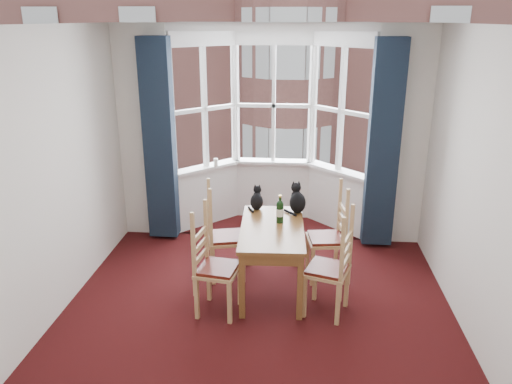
# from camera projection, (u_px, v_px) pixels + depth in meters

# --- Properties ---
(floor) EXTENTS (4.50, 4.50, 0.00)m
(floor) POSITION_uv_depth(u_px,v_px,m) (255.00, 331.00, 4.81)
(floor) COLOR black
(floor) RESTS_ON ground
(ceiling) EXTENTS (4.50, 4.50, 0.00)m
(ceiling) POSITION_uv_depth(u_px,v_px,m) (254.00, 25.00, 3.88)
(ceiling) COLOR white
(ceiling) RESTS_ON floor
(wall_left) EXTENTS (0.00, 4.50, 4.50)m
(wall_left) POSITION_uv_depth(u_px,v_px,m) (35.00, 187.00, 4.51)
(wall_left) COLOR silver
(wall_left) RESTS_ON floor
(wall_right) EXTENTS (0.00, 4.50, 4.50)m
(wall_right) POSITION_uv_depth(u_px,v_px,m) (492.00, 201.00, 4.18)
(wall_right) COLOR silver
(wall_right) RESTS_ON floor
(wall_near) EXTENTS (4.00, 0.00, 4.00)m
(wall_near) POSITION_uv_depth(u_px,v_px,m) (208.00, 361.00, 2.23)
(wall_near) COLOR silver
(wall_near) RESTS_ON floor
(wall_back_pier_left) EXTENTS (0.70, 0.12, 2.80)m
(wall_back_pier_left) POSITION_uv_depth(u_px,v_px,m) (146.00, 134.00, 6.60)
(wall_back_pier_left) COLOR silver
(wall_back_pier_left) RESTS_ON floor
(wall_back_pier_right) EXTENTS (0.70, 0.12, 2.80)m
(wall_back_pier_right) POSITION_uv_depth(u_px,v_px,m) (400.00, 139.00, 6.32)
(wall_back_pier_right) COLOR silver
(wall_back_pier_right) RESTS_ON floor
(bay_window) EXTENTS (2.76, 0.94, 2.80)m
(bay_window) POSITION_uv_depth(u_px,v_px,m) (272.00, 128.00, 6.93)
(bay_window) COLOR white
(bay_window) RESTS_ON floor
(curtain_left) EXTENTS (0.38, 0.22, 2.60)m
(curtain_left) POSITION_uv_depth(u_px,v_px,m) (160.00, 141.00, 6.43)
(curtain_left) COLOR #162131
(curtain_left) RESTS_ON floor
(curtain_right) EXTENTS (0.38, 0.22, 2.60)m
(curtain_right) POSITION_uv_depth(u_px,v_px,m) (383.00, 146.00, 6.19)
(curtain_right) COLOR #162131
(curtain_right) RESTS_ON floor
(dining_table) EXTENTS (0.72, 1.28, 0.74)m
(dining_table) POSITION_uv_depth(u_px,v_px,m) (272.00, 236.00, 5.35)
(dining_table) COLOR brown
(dining_table) RESTS_ON floor
(chair_left_near) EXTENTS (0.46, 0.48, 0.92)m
(chair_left_near) POSITION_uv_depth(u_px,v_px,m) (210.00, 269.00, 5.00)
(chair_left_near) COLOR tan
(chair_left_near) RESTS_ON floor
(chair_left_far) EXTENTS (0.48, 0.50, 0.92)m
(chair_left_far) POSITION_uv_depth(u_px,v_px,m) (219.00, 239.00, 5.68)
(chair_left_far) COLOR tan
(chair_left_far) RESTS_ON floor
(chair_right_near) EXTENTS (0.51, 0.52, 0.92)m
(chair_right_near) POSITION_uv_depth(u_px,v_px,m) (336.00, 272.00, 4.93)
(chair_right_near) COLOR tan
(chair_right_near) RESTS_ON floor
(chair_right_far) EXTENTS (0.45, 0.47, 0.92)m
(chair_right_far) POSITION_uv_depth(u_px,v_px,m) (334.00, 240.00, 5.66)
(chair_right_far) COLOR tan
(chair_right_far) RESTS_ON floor
(cat_left) EXTENTS (0.15, 0.21, 0.29)m
(cat_left) POSITION_uv_depth(u_px,v_px,m) (257.00, 200.00, 5.78)
(cat_left) COLOR black
(cat_left) RESTS_ON dining_table
(cat_right) EXTENTS (0.24, 0.29, 0.36)m
(cat_right) POSITION_uv_depth(u_px,v_px,m) (297.00, 201.00, 5.69)
(cat_right) COLOR black
(cat_right) RESTS_ON dining_table
(wine_bottle) EXTENTS (0.08, 0.08, 0.31)m
(wine_bottle) POSITION_uv_depth(u_px,v_px,m) (280.00, 211.00, 5.39)
(wine_bottle) COLOR black
(wine_bottle) RESTS_ON dining_table
(candle_tall) EXTENTS (0.06, 0.06, 0.12)m
(candle_tall) POSITION_uv_depth(u_px,v_px,m) (216.00, 163.00, 7.01)
(candle_tall) COLOR white
(candle_tall) RESTS_ON bay_window
(street) EXTENTS (80.00, 80.00, 0.00)m
(street) POSITION_uv_depth(u_px,v_px,m) (294.00, 144.00, 37.11)
(street) COLOR #333335
(street) RESTS_ON ground
(tenement_building) EXTENTS (18.40, 7.80, 15.20)m
(tenement_building) POSITION_uv_depth(u_px,v_px,m) (291.00, 56.00, 17.45)
(tenement_building) COLOR #90534A
(tenement_building) RESTS_ON street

